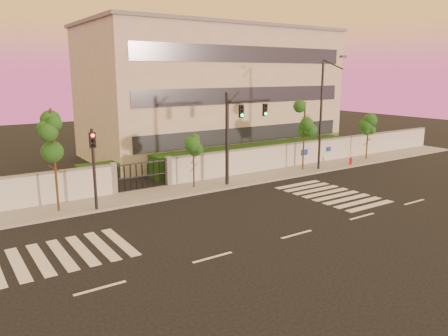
{
  "coord_description": "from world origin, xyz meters",
  "views": [
    {
      "loc": [
        -14.56,
        -15.05,
        7.89
      ],
      "look_at": [
        -0.34,
        6.0,
        2.37
      ],
      "focal_mm": 35.0,
      "sensor_mm": 36.0,
      "label": 1
    }
  ],
  "objects": [
    {
      "name": "traffic_signal_main",
      "position": [
        3.33,
        9.8,
        4.19
      ],
      "size": [
        4.17,
        0.87,
        6.62
      ],
      "rotation": [
        0.0,
        0.0,
        0.17
      ],
      "color": "black",
      "rests_on": "ground"
    },
    {
      "name": "sidewalk",
      "position": [
        0.0,
        10.5,
        0.07
      ],
      "size": [
        60.0,
        3.0,
        0.15
      ],
      "primitive_type": "cube",
      "color": "gray",
      "rests_on": "ground"
    },
    {
      "name": "hedge_row",
      "position": [
        1.17,
        14.74,
        0.82
      ],
      "size": [
        41.0,
        4.25,
        1.8
      ],
      "color": "#153610",
      "rests_on": "ground"
    },
    {
      "name": "streetlight_east",
      "position": [
        11.72,
        9.66,
        4.97
      ],
      "size": [
        0.55,
        2.21,
        9.2
      ],
      "color": "black",
      "rests_on": "ground"
    },
    {
      "name": "street_tree_d",
      "position": [
        0.15,
        10.44,
        2.76
      ],
      "size": [
        1.42,
        1.13,
        3.75
      ],
      "color": "#382314",
      "rests_on": "ground"
    },
    {
      "name": "institutional_building",
      "position": [
        9.0,
        21.99,
        6.16
      ],
      "size": [
        24.4,
        12.4,
        12.25
      ],
      "color": "#B3A997",
      "rests_on": "ground"
    },
    {
      "name": "ground",
      "position": [
        0.0,
        0.0,
        0.0
      ],
      "size": [
        120.0,
        120.0,
        0.0
      ],
      "primitive_type": "plane",
      "color": "black",
      "rests_on": "ground"
    },
    {
      "name": "street_tree_e",
      "position": [
        10.53,
        10.47,
        4.16
      ],
      "size": [
        1.59,
        1.27,
        5.65
      ],
      "color": "#382314",
      "rests_on": "ground"
    },
    {
      "name": "fire_hydrant",
      "position": [
        15.31,
        9.5,
        0.39
      ],
      "size": [
        0.31,
        0.29,
        0.78
      ],
      "rotation": [
        0.0,
        0.0,
        0.2
      ],
      "color": "red",
      "rests_on": "ground"
    },
    {
      "name": "street_tree_c",
      "position": [
        -8.98,
        10.2,
        4.42
      ],
      "size": [
        1.61,
        1.28,
        6.01
      ],
      "color": "#382314",
      "rests_on": "ground"
    },
    {
      "name": "traffic_signal_secondary",
      "position": [
        -7.1,
        9.25,
        3.08
      ],
      "size": [
        0.38,
        0.35,
        4.86
      ],
      "rotation": [
        0.0,
        0.0,
        -0.24
      ],
      "color": "black",
      "rests_on": "ground"
    },
    {
      "name": "road_markings",
      "position": [
        -1.58,
        3.76,
        0.01
      ],
      "size": [
        57.0,
        7.62,
        0.02
      ],
      "color": "silver",
      "rests_on": "ground"
    },
    {
      "name": "perimeter_wall",
      "position": [
        0.1,
        12.0,
        1.07
      ],
      "size": [
        60.0,
        0.36,
        2.2
      ],
      "color": "silver",
      "rests_on": "ground"
    },
    {
      "name": "street_tree_f",
      "position": [
        18.61,
        10.47,
        3.04
      ],
      "size": [
        1.57,
        1.25,
        4.12
      ],
      "color": "#382314",
      "rests_on": "ground"
    }
  ]
}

